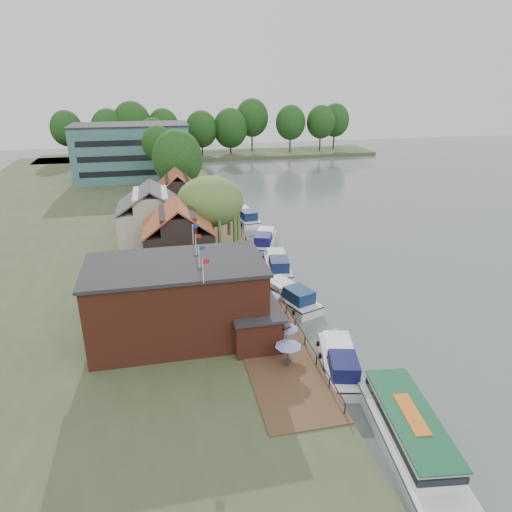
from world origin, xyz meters
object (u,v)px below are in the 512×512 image
cottage_a (178,238)px  tour_boat (413,438)px  hotel_block (132,152)px  umbrella_6 (253,265)px  umbrella_2 (265,315)px  cruiser_3 (264,238)px  umbrella_3 (269,302)px  umbrella_4 (261,289)px  umbrella_5 (257,273)px  cruiser_4 (245,215)px  cruiser_2 (277,262)px  cottage_b (152,216)px  cottage_c (178,198)px  pub (200,298)px  cruiser_1 (289,293)px  swan (379,401)px  willow (211,216)px  umbrella_1 (286,335)px  cruiser_0 (340,358)px  umbrella_0 (288,353)px

cottage_a → tour_boat: 34.24m
hotel_block → umbrella_6: bearing=-75.3°
umbrella_2 → cruiser_3: 24.59m
umbrella_3 → tour_boat: 19.56m
cottage_a → umbrella_4: cottage_a is taller
umbrella_5 → cruiser_4: 26.74m
umbrella_2 → cruiser_2: bearing=70.9°
cottage_b → cottage_c: 9.85m
pub → cottage_b: size_ratio=2.08×
cottage_a → cruiser_1: 14.84m
pub → umbrella_4: 9.03m
hotel_block → swan: hotel_block is taller
tour_boat → swan: tour_boat is taller
umbrella_2 → willow: bearing=97.1°
cottage_b → umbrella_1: bearing=-69.2°
umbrella_1 → cruiser_0: (3.91, -2.79, -1.10)m
umbrella_0 → cruiser_4: size_ratio=0.23×
umbrella_2 → cruiser_4: size_ratio=0.23×
pub → cruiser_3: 26.75m
cottage_c → umbrella_2: cottage_c is taller
willow → umbrella_6: bearing=-63.9°
umbrella_6 → cruiser_4: umbrella_6 is taller
cruiser_0 → umbrella_0: bearing=-167.9°
hotel_block → umbrella_1: (14.98, -74.94, -4.86)m
pub → cottage_c: bearing=90.0°
cottage_a → umbrella_2: cottage_a is taller
umbrella_0 → umbrella_5: same height
swan → hotel_block: bearing=103.8°
willow → umbrella_6: willow is taller
cottage_a → tour_boat: (12.93, -31.47, -3.79)m
pub → hotel_block: (-8.00, 71.00, 2.50)m
cruiser_4 → cottage_a: bearing=-126.7°
umbrella_5 → cruiser_1: (2.76, -3.55, -1.09)m
umbrella_1 → umbrella_6: 15.96m
umbrella_0 → umbrella_2: same height
pub → cottage_a: size_ratio=2.33×
umbrella_5 → cottage_a: bearing=147.0°
cottage_c → umbrella_1: (6.98, -37.94, -2.96)m
willow → umbrella_0: 27.03m
umbrella_0 → cruiser_4: 42.90m
cottage_b → umbrella_0: (10.38, -31.59, -2.96)m
cottage_c → cruiser_0: bearing=-75.0°
umbrella_1 → cruiser_1: size_ratio=0.24×
pub → cruiser_0: bearing=-31.7°
cottage_c → umbrella_4: size_ratio=3.58×
cruiser_3 → umbrella_2: bearing=-83.6°
umbrella_5 → cruiser_1: size_ratio=0.24×
cruiser_2 → cottage_c: bearing=128.3°
swan → umbrella_4: bearing=107.9°
tour_boat → umbrella_3: bearing=112.1°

